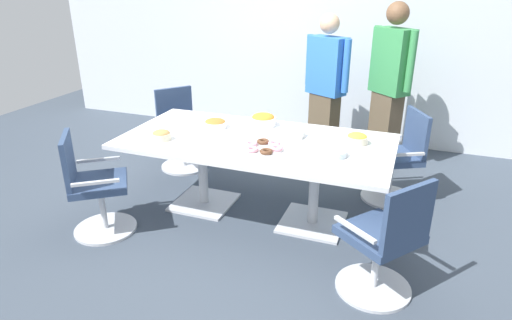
% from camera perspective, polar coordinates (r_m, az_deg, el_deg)
% --- Properties ---
extents(ground_plane, '(10.00, 10.00, 0.01)m').
position_cam_1_polar(ground_plane, '(4.24, -0.00, -6.92)').
color(ground_plane, '#3D4754').
extents(back_wall, '(8.00, 0.10, 2.80)m').
position_cam_1_polar(back_wall, '(6.03, 8.31, 15.93)').
color(back_wall, silver).
rests_on(back_wall, ground).
extents(conference_table, '(2.40, 1.20, 0.75)m').
position_cam_1_polar(conference_table, '(3.97, -0.00, 1.00)').
color(conference_table, white).
rests_on(conference_table, ground).
extents(office_chair_0, '(0.73, 0.73, 0.91)m').
position_cam_1_polar(office_chair_0, '(4.56, 17.85, -0.17)').
color(office_chair_0, silver).
rests_on(office_chair_0, ground).
extents(office_chair_1, '(0.76, 0.76, 0.91)m').
position_cam_1_polar(office_chair_1, '(5.19, -9.73, 3.45)').
color(office_chair_1, silver).
rests_on(office_chair_1, ground).
extents(office_chair_2, '(0.75, 0.75, 0.91)m').
position_cam_1_polar(office_chair_2, '(4.02, -20.34, -3.63)').
color(office_chair_2, silver).
rests_on(office_chair_2, ground).
extents(office_chair_3, '(0.76, 0.76, 0.91)m').
position_cam_1_polar(office_chair_3, '(3.18, 16.31, -10.48)').
color(office_chair_3, silver).
rests_on(office_chair_3, ground).
extents(person_standing_0, '(0.58, 0.39, 1.72)m').
position_cam_1_polar(person_standing_0, '(5.25, 9.03, 9.29)').
color(person_standing_0, brown).
rests_on(person_standing_0, ground).
extents(person_standing_1, '(0.51, 0.46, 1.86)m').
position_cam_1_polar(person_standing_1, '(5.18, 16.89, 9.33)').
color(person_standing_1, brown).
rests_on(person_standing_1, ground).
extents(snack_bowl_chips_yellow, '(0.19, 0.19, 0.10)m').
position_cam_1_polar(snack_bowl_chips_yellow, '(3.91, 12.96, 2.75)').
color(snack_bowl_chips_yellow, beige).
rests_on(snack_bowl_chips_yellow, conference_table).
extents(snack_bowl_chips_orange, '(0.25, 0.25, 0.12)m').
position_cam_1_polar(snack_bowl_chips_orange, '(4.27, 0.93, 5.24)').
color(snack_bowl_chips_orange, white).
rests_on(snack_bowl_chips_orange, conference_table).
extents(snack_bowl_pretzels, '(0.22, 0.22, 0.09)m').
position_cam_1_polar(snack_bowl_pretzels, '(4.24, -5.31, 4.75)').
color(snack_bowl_pretzels, white).
rests_on(snack_bowl_pretzels, conference_table).
extents(snack_bowl_cookies, '(0.17, 0.17, 0.09)m').
position_cam_1_polar(snack_bowl_cookies, '(3.99, -12.16, 3.18)').
color(snack_bowl_cookies, beige).
rests_on(snack_bowl_cookies, conference_table).
extents(donut_platter, '(0.34, 0.33, 0.04)m').
position_cam_1_polar(donut_platter, '(3.69, 1.00, 1.68)').
color(donut_platter, white).
rests_on(donut_platter, conference_table).
extents(plate_stack, '(0.23, 0.23, 0.05)m').
position_cam_1_polar(plate_stack, '(3.61, 9.85, 0.93)').
color(plate_stack, white).
rests_on(plate_stack, conference_table).
extents(napkin_pile, '(0.14, 0.14, 0.06)m').
position_cam_1_polar(napkin_pile, '(3.99, 5.23, 3.37)').
color(napkin_pile, white).
rests_on(napkin_pile, conference_table).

